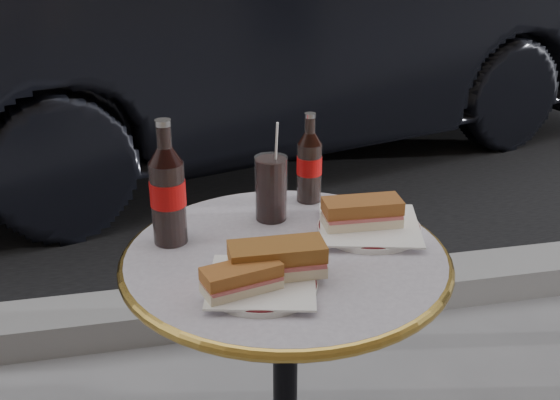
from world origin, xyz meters
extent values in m
cube|color=black|center=(0.00, 5.00, 0.00)|extent=(40.00, 8.00, 0.00)
cube|color=gray|center=(0.00, 0.90, 0.05)|extent=(40.00, 0.20, 0.12)
cylinder|color=silver|center=(-0.07, -0.11, 0.74)|extent=(0.25, 0.25, 0.01)
cylinder|color=white|center=(0.18, 0.06, 0.74)|extent=(0.27, 0.27, 0.01)
cube|color=#A05B28|center=(-0.11, -0.14, 0.77)|extent=(0.14, 0.09, 0.05)
cube|color=#915824|center=(-0.04, -0.10, 0.77)|extent=(0.17, 0.08, 0.06)
cube|color=brown|center=(0.17, 0.06, 0.77)|extent=(0.16, 0.08, 0.05)
cylinder|color=black|center=(0.00, 0.16, 0.80)|extent=(0.07, 0.07, 0.14)
imported|color=black|center=(0.47, 2.62, 0.69)|extent=(2.52, 4.41, 1.37)
camera|label=1|loc=(-0.26, -1.13, 1.36)|focal=45.00mm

